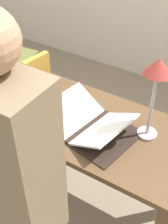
% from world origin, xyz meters
% --- Properties ---
extents(ground_plane, '(12.00, 12.00, 0.00)m').
position_xyz_m(ground_plane, '(0.00, 0.00, 0.00)').
color(ground_plane, gray).
extents(reading_desk, '(1.45, 0.64, 0.77)m').
position_xyz_m(reading_desk, '(0.00, 0.00, 0.66)').
color(reading_desk, brown).
rests_on(reading_desk, ground_plane).
extents(open_book, '(0.60, 0.45, 0.13)m').
position_xyz_m(open_book, '(0.10, -0.05, 0.81)').
color(open_book, black).
rests_on(open_book, reading_desk).
extents(book_stack_tall, '(0.24, 0.27, 0.23)m').
position_xyz_m(book_stack_tall, '(-0.51, 0.09, 0.88)').
color(book_stack_tall, maroon).
rests_on(book_stack_tall, reading_desk).
extents(book_standing_upright, '(0.07, 0.20, 0.26)m').
position_xyz_m(book_standing_upright, '(-0.36, 0.09, 0.90)').
color(book_standing_upright, '#BC8933').
rests_on(book_standing_upright, reading_desk).
extents(reading_lamp, '(0.14, 0.14, 0.49)m').
position_xyz_m(reading_lamp, '(0.42, 0.08, 1.16)').
color(reading_lamp, '#ADADB2').
rests_on(reading_lamp, reading_desk).
extents(coffee_mug, '(0.11, 0.10, 0.08)m').
position_xyz_m(coffee_mug, '(-0.18, -0.08, 0.81)').
color(coffee_mug, '#B74238').
rests_on(coffee_mug, reading_desk).
extents(person_reader, '(0.36, 0.22, 1.71)m').
position_xyz_m(person_reader, '(0.19, -0.72, 0.84)').
color(person_reader, '#2D3342').
rests_on(person_reader, ground_plane).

